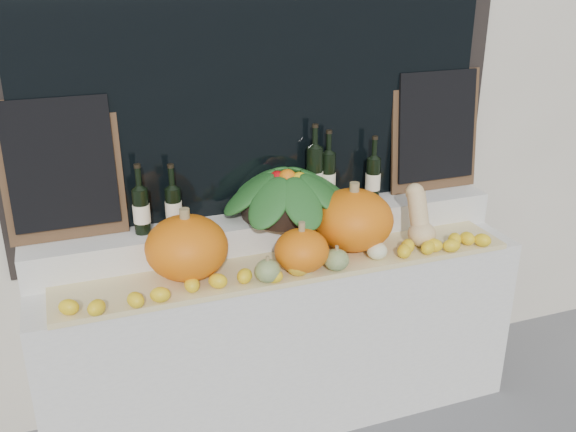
{
  "coord_description": "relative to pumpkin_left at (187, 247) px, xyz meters",
  "views": [
    {
      "loc": [
        -0.91,
        -1.03,
        2.21
      ],
      "look_at": [
        0.0,
        1.45,
        1.12
      ],
      "focal_mm": 40.0,
      "sensor_mm": 36.0,
      "label": 1
    }
  ],
  "objects": [
    {
      "name": "rear_tier",
      "position": [
        0.46,
        0.23,
        -0.08
      ],
      "size": [
        2.3,
        0.25,
        0.16
      ],
      "primitive_type": "cube",
      "color": "silver",
      "rests_on": "display_sill"
    },
    {
      "name": "pumpkin_center",
      "position": [
        0.48,
        -0.12,
        -0.04
      ],
      "size": [
        0.27,
        0.27,
        0.19
      ],
      "primitive_type": "ellipsoid",
      "rotation": [
        0.0,
        0.0,
        -0.13
      ],
      "color": "orange",
      "rests_on": "straw_bedding"
    },
    {
      "name": "pumpkin_left",
      "position": [
        0.0,
        0.0,
        0.0
      ],
      "size": [
        0.46,
        0.46,
        0.28
      ],
      "primitive_type": "ellipsoid",
      "rotation": [
        0.0,
        0.0,
        0.34
      ],
      "color": "orange",
      "rests_on": "straw_bedding"
    },
    {
      "name": "wine_bottle_tall",
      "position": [
        0.69,
        0.25,
        0.15
      ],
      "size": [
        0.08,
        0.08,
        0.42
      ],
      "color": "black",
      "rests_on": "rear_tier"
    },
    {
      "name": "produce_bowl",
      "position": [
        0.54,
        0.22,
        0.11
      ],
      "size": [
        0.68,
        0.68,
        0.23
      ],
      "color": "black",
      "rests_on": "rear_tier"
    },
    {
      "name": "wine_bottle_far_left",
      "position": [
        -0.15,
        0.23,
        0.11
      ],
      "size": [
        0.08,
        0.08,
        0.32
      ],
      "color": "black",
      "rests_on": "rear_tier"
    },
    {
      "name": "display_sill",
      "position": [
        0.46,
        0.08,
        -0.6
      ],
      "size": [
        2.3,
        0.55,
        0.88
      ],
      "primitive_type": "cube",
      "color": "silver",
      "rests_on": "ground"
    },
    {
      "name": "butternut_squash",
      "position": [
        1.11,
        -0.04,
        -0.01
      ],
      "size": [
        0.13,
        0.2,
        0.29
      ],
      "color": "#DEBB83",
      "rests_on": "straw_bedding"
    },
    {
      "name": "wine_bottle_near_left",
      "position": [
        -0.0,
        0.24,
        0.1
      ],
      "size": [
        0.08,
        0.08,
        0.3
      ],
      "color": "black",
      "rests_on": "rear_tier"
    },
    {
      "name": "decorative_gourds",
      "position": [
        0.51,
        -0.15,
        -0.08
      ],
      "size": [
        0.64,
        0.14,
        0.16
      ],
      "color": "#2F5D1C",
      "rests_on": "straw_bedding"
    },
    {
      "name": "wine_bottle_far_right",
      "position": [
        1.0,
        0.24,
        0.11
      ],
      "size": [
        0.08,
        0.08,
        0.33
      ],
      "color": "black",
      "rests_on": "rear_tier"
    },
    {
      "name": "wine_bottle_near_right",
      "position": [
        0.77,
        0.26,
        0.14
      ],
      "size": [
        0.08,
        0.08,
        0.38
      ],
      "color": "black",
      "rests_on": "rear_tier"
    },
    {
      "name": "straw_bedding",
      "position": [
        0.46,
        -0.04,
        -0.15
      ],
      "size": [
        2.1,
        0.32,
        0.02
      ],
      "primitive_type": "cube",
      "color": "tan",
      "rests_on": "display_sill"
    },
    {
      "name": "pumpkin_right",
      "position": [
        0.79,
        0.02,
        0.01
      ],
      "size": [
        0.39,
        0.39,
        0.29
      ],
      "primitive_type": "ellipsoid",
      "rotation": [
        0.0,
        0.0,
        0.02
      ],
      "color": "orange",
      "rests_on": "straw_bedding"
    },
    {
      "name": "lemon_heap",
      "position": [
        0.46,
        -0.15,
        -0.11
      ],
      "size": [
        2.2,
        0.16,
        0.06
      ],
      "primitive_type": null,
      "color": "yellow",
      "rests_on": "straw_bedding"
    },
    {
      "name": "chalkboard_right",
      "position": [
        1.38,
        0.29,
        0.32
      ],
      "size": [
        0.5,
        0.09,
        0.62
      ],
      "rotation": [
        -0.1,
        0.0,
        0.0
      ],
      "color": "#4C331E",
      "rests_on": "rear_tier"
    },
    {
      "name": "chalkboard_left",
      "position": [
        -0.46,
        0.29,
        0.32
      ],
      "size": [
        0.5,
        0.09,
        0.62
      ],
      "rotation": [
        -0.1,
        0.0,
        0.0
      ],
      "color": "#4C331E",
      "rests_on": "rear_tier"
    }
  ]
}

